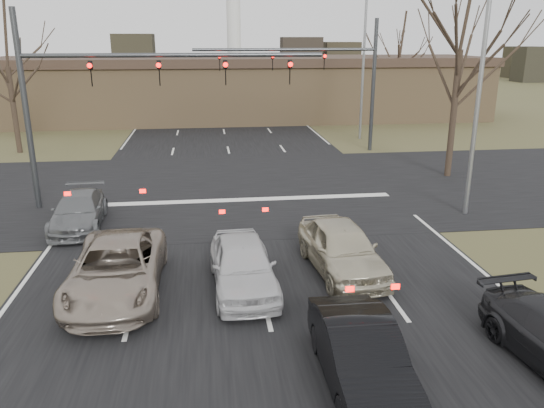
# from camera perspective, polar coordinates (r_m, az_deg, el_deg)

# --- Properties ---
(ground) EXTENTS (360.00, 360.00, 0.00)m
(ground) POSITION_cam_1_polar(r_m,az_deg,el_deg) (11.70, 1.13, -18.44)
(ground) COLOR #484726
(ground) RESTS_ON ground
(road_main) EXTENTS (14.00, 300.00, 0.02)m
(road_main) POSITION_cam_1_polar(r_m,az_deg,el_deg) (69.73, -6.14, 11.70)
(road_main) COLOR black
(road_main) RESTS_ON ground
(road_cross) EXTENTS (200.00, 14.00, 0.02)m
(road_cross) POSITION_cam_1_polar(r_m,az_deg,el_deg) (25.36, -3.76, 1.74)
(road_cross) COLOR black
(road_cross) RESTS_ON ground
(building) EXTENTS (42.40, 10.40, 5.30)m
(building) POSITION_cam_1_polar(r_m,az_deg,el_deg) (47.69, -3.15, 12.36)
(building) COLOR #91744E
(building) RESTS_ON ground
(mast_arm_near) EXTENTS (12.12, 0.24, 8.00)m
(mast_arm_near) POSITION_cam_1_polar(r_m,az_deg,el_deg) (22.77, -17.24, 12.18)
(mast_arm_near) COLOR #383A3D
(mast_arm_near) RESTS_ON ground
(mast_arm_far) EXTENTS (11.12, 0.24, 8.00)m
(mast_arm_far) POSITION_cam_1_polar(r_m,az_deg,el_deg) (33.31, 6.17, 14.17)
(mast_arm_far) COLOR #383A3D
(mast_arm_far) RESTS_ON ground
(streetlight_right_near) EXTENTS (2.34, 0.25, 10.00)m
(streetlight_right_near) POSITION_cam_1_polar(r_m,az_deg,el_deg) (21.95, 21.15, 12.98)
(streetlight_right_near) COLOR gray
(streetlight_right_near) RESTS_ON ground
(streetlight_right_far) EXTENTS (2.34, 0.25, 10.00)m
(streetlight_right_far) POSITION_cam_1_polar(r_m,az_deg,el_deg) (37.95, 9.56, 15.28)
(streetlight_right_far) COLOR gray
(streetlight_right_far) RESTS_ON ground
(tree_left_far) EXTENTS (5.70, 5.70, 9.50)m
(tree_left_far) POSITION_cam_1_polar(r_m,az_deg,el_deg) (36.29, -27.02, 16.40)
(tree_left_far) COLOR black
(tree_left_far) RESTS_ON ground
(tree_right_far) EXTENTS (5.40, 5.40, 9.00)m
(tree_right_far) POSITION_cam_1_polar(r_m,az_deg,el_deg) (47.31, 13.70, 17.08)
(tree_right_far) COLOR black
(tree_right_far) RESTS_ON ground
(car_silver_suv) EXTENTS (2.48, 5.35, 1.49)m
(car_silver_suv) POSITION_cam_1_polar(r_m,az_deg,el_deg) (15.42, -16.38, -6.69)
(car_silver_suv) COLOR gray
(car_silver_suv) RESTS_ON ground
(car_white_sedan) EXTENTS (1.91, 4.40, 1.48)m
(car_white_sedan) POSITION_cam_1_polar(r_m,az_deg,el_deg) (15.08, -3.16, -6.54)
(car_white_sedan) COLOR silver
(car_white_sedan) RESTS_ON ground
(car_black_hatch) EXTENTS (1.51, 4.22, 1.39)m
(car_black_hatch) POSITION_cam_1_polar(r_m,az_deg,el_deg) (11.35, 9.55, -15.75)
(car_black_hatch) COLOR black
(car_black_hatch) RESTS_ON ground
(car_grey_ahead) EXTENTS (2.02, 4.47, 1.27)m
(car_grey_ahead) POSITION_cam_1_polar(r_m,az_deg,el_deg) (21.25, -20.08, -0.69)
(car_grey_ahead) COLOR slate
(car_grey_ahead) RESTS_ON ground
(car_silver_ahead) EXTENTS (2.24, 4.71, 1.55)m
(car_silver_ahead) POSITION_cam_1_polar(r_m,az_deg,el_deg) (16.26, 7.51, -4.69)
(car_silver_ahead) COLOR #BEB59A
(car_silver_ahead) RESTS_ON ground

